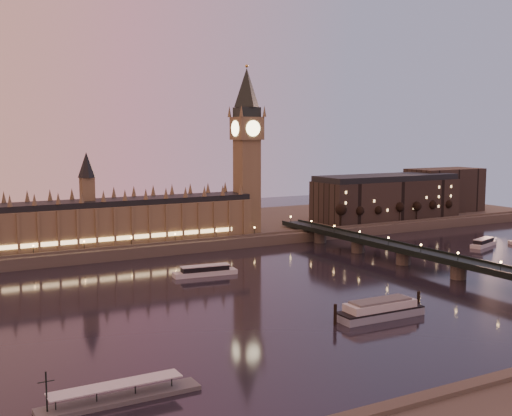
% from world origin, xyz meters
% --- Properties ---
extents(ground, '(700.00, 700.00, 0.00)m').
position_xyz_m(ground, '(0.00, 0.00, 0.00)').
color(ground, black).
rests_on(ground, ground).
extents(far_embankment, '(560.00, 130.00, 6.00)m').
position_xyz_m(far_embankment, '(30.00, 165.00, 3.00)').
color(far_embankment, '#423D35').
rests_on(far_embankment, ground).
extents(palace_of_westminster, '(180.00, 26.62, 52.00)m').
position_xyz_m(palace_of_westminster, '(-40.12, 120.99, 21.71)').
color(palace_of_westminster, brown).
rests_on(palace_of_westminster, ground).
extents(big_ben, '(17.68, 17.68, 104.00)m').
position_xyz_m(big_ben, '(53.99, 120.99, 63.95)').
color(big_ben, brown).
rests_on(big_ben, ground).
extents(westminster_bridge, '(13.20, 260.00, 15.30)m').
position_xyz_m(westminster_bridge, '(91.61, 0.00, 5.52)').
color(westminster_bridge, black).
rests_on(westminster_bridge, ground).
extents(city_block, '(155.00, 45.00, 34.00)m').
position_xyz_m(city_block, '(194.94, 130.93, 22.24)').
color(city_block, black).
rests_on(city_block, ground).
extents(bare_tree_0, '(6.52, 6.52, 13.26)m').
position_xyz_m(bare_tree_0, '(118.81, 109.00, 15.91)').
color(bare_tree_0, black).
rests_on(bare_tree_0, ground).
extents(bare_tree_1, '(6.52, 6.52, 13.26)m').
position_xyz_m(bare_tree_1, '(134.91, 109.00, 15.91)').
color(bare_tree_1, black).
rests_on(bare_tree_1, ground).
extents(bare_tree_2, '(6.52, 6.52, 13.26)m').
position_xyz_m(bare_tree_2, '(151.01, 109.00, 15.91)').
color(bare_tree_2, black).
rests_on(bare_tree_2, ground).
extents(bare_tree_3, '(6.52, 6.52, 13.26)m').
position_xyz_m(bare_tree_3, '(167.10, 109.00, 15.91)').
color(bare_tree_3, black).
rests_on(bare_tree_3, ground).
extents(bare_tree_4, '(6.52, 6.52, 13.26)m').
position_xyz_m(bare_tree_4, '(183.20, 109.00, 15.91)').
color(bare_tree_4, black).
rests_on(bare_tree_4, ground).
extents(bare_tree_5, '(6.52, 6.52, 13.26)m').
position_xyz_m(bare_tree_5, '(199.30, 109.00, 15.91)').
color(bare_tree_5, black).
rests_on(bare_tree_5, ground).
extents(bare_tree_6, '(6.52, 6.52, 13.26)m').
position_xyz_m(bare_tree_6, '(215.40, 109.00, 15.91)').
color(bare_tree_6, black).
rests_on(bare_tree_6, ground).
extents(cruise_boat_a, '(31.79, 10.27, 5.00)m').
position_xyz_m(cruise_boat_a, '(-9.62, 45.52, 2.20)').
color(cruise_boat_a, silver).
rests_on(cruise_boat_a, ground).
extents(cruise_boat_c, '(25.26, 14.39, 4.89)m').
position_xyz_m(cruise_boat_c, '(170.90, 35.77, 2.15)').
color(cruise_boat_c, silver).
rests_on(cruise_boat_c, ground).
extents(moored_barge, '(40.52, 10.31, 7.43)m').
position_xyz_m(moored_barge, '(17.91, -50.83, 3.14)').
color(moored_barge, gray).
rests_on(moored_barge, ground).
extents(pontoon_pier, '(42.55, 7.09, 11.35)m').
position_xyz_m(pontoon_pier, '(-89.61, -76.46, 1.22)').
color(pontoon_pier, '#595B5E').
rests_on(pontoon_pier, ground).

